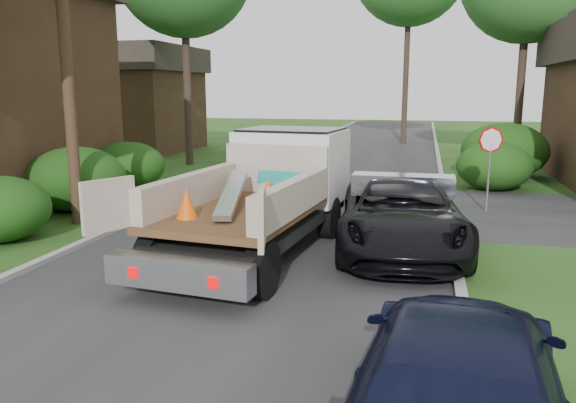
# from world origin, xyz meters

# --- Properties ---
(ground) EXTENTS (120.00, 120.00, 0.00)m
(ground) POSITION_xyz_m (0.00, 0.00, 0.00)
(ground) COLOR #204112
(ground) RESTS_ON ground
(road) EXTENTS (8.00, 90.00, 0.02)m
(road) POSITION_xyz_m (0.00, 10.00, 0.00)
(road) COLOR #28282B
(road) RESTS_ON ground
(curb_left) EXTENTS (0.20, 90.00, 0.12)m
(curb_left) POSITION_xyz_m (-4.10, 10.00, 0.06)
(curb_left) COLOR #9E9E99
(curb_left) RESTS_ON ground
(curb_right) EXTENTS (0.20, 90.00, 0.12)m
(curb_right) POSITION_xyz_m (4.10, 10.00, 0.06)
(curb_right) COLOR #9E9E99
(curb_right) RESTS_ON ground
(stop_sign) EXTENTS (0.71, 0.32, 2.48)m
(stop_sign) POSITION_xyz_m (5.20, 9.00, 1.78)
(stop_sign) COLOR slate
(stop_sign) RESTS_ON ground
(utility_pole) EXTENTS (2.42, 1.25, 10.00)m
(utility_pole) POSITION_xyz_m (-5.48, 4.98, 5.17)
(utility_pole) COLOR #382619
(utility_pole) RESTS_ON ground
(house_left_far) EXTENTS (7.56, 7.56, 6.00)m
(house_left_far) POSITION_xyz_m (-13.50, 22.00, 3.05)
(house_left_far) COLOR #372516
(house_left_far) RESTS_ON ground
(hedge_left_b) EXTENTS (2.86, 2.86, 1.87)m
(hedge_left_b) POSITION_xyz_m (-6.50, 6.50, 0.94)
(hedge_left_b) COLOR #18420F
(hedge_left_b) RESTS_ON ground
(hedge_left_c) EXTENTS (2.60, 2.60, 1.70)m
(hedge_left_c) POSITION_xyz_m (-6.80, 10.00, 0.85)
(hedge_left_c) COLOR #18420F
(hedge_left_c) RESTS_ON ground
(hedge_right_a) EXTENTS (2.60, 2.60, 1.70)m
(hedge_right_a) POSITION_xyz_m (5.80, 13.00, 0.85)
(hedge_right_a) COLOR #18420F
(hedge_right_a) RESTS_ON ground
(hedge_right_b) EXTENTS (3.38, 3.38, 2.21)m
(hedge_right_b) POSITION_xyz_m (6.50, 16.00, 1.10)
(hedge_right_b) COLOR #18420F
(hedge_right_b) RESTS_ON ground
(flatbed_truck) EXTENTS (3.51, 7.03, 2.57)m
(flatbed_truck) POSITION_xyz_m (0.10, 4.26, 1.40)
(flatbed_truck) COLOR black
(flatbed_truck) RESTS_ON ground
(black_pickup) EXTENTS (3.13, 5.93, 1.59)m
(black_pickup) POSITION_xyz_m (2.94, 4.50, 0.79)
(black_pickup) COLOR black
(black_pickup) RESTS_ON ground
(navy_suv) EXTENTS (2.44, 5.10, 1.44)m
(navy_suv) POSITION_xyz_m (3.80, -2.50, 0.72)
(navy_suv) COLOR black
(navy_suv) RESTS_ON ground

